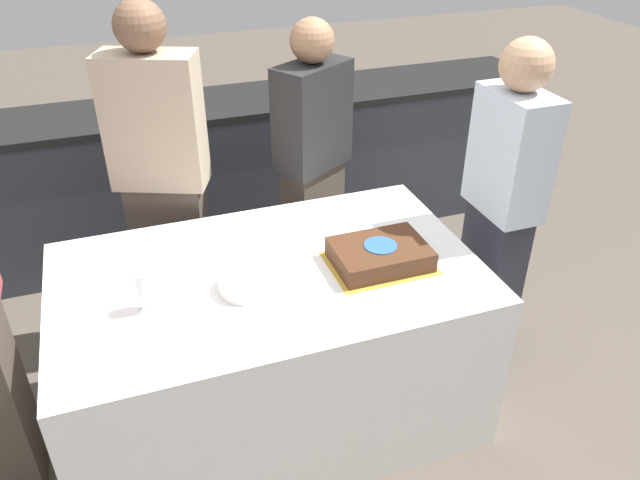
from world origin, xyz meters
The scene contains 10 objects.
ground_plane centered at (0.00, 0.00, 0.00)m, with size 14.00×14.00×0.00m, color brown.
back_counter centered at (0.00, 1.58, 0.46)m, with size 4.40×0.58×0.92m.
dining_table centered at (0.00, 0.00, 0.38)m, with size 1.67×1.01×0.76m.
cake centered at (0.44, -0.10, 0.81)m, with size 0.41×0.31×0.09m.
plate_stack centered at (-0.11, -0.09, 0.79)m, with size 0.21×0.21×0.05m.
wine_glass centered at (-0.47, -0.09, 0.87)m, with size 0.07×0.07×0.16m.
side_plate_near_cake centered at (0.34, 0.18, 0.77)m, with size 0.18×0.18×0.00m.
person_cutting_cake centered at (0.44, 0.73, 0.80)m, with size 0.43×0.37×1.55m.
person_seated_right centered at (1.06, 0.00, 0.83)m, with size 0.21×0.35×1.58m.
person_standing_back centered at (-0.30, 0.73, 0.87)m, with size 0.46×0.34×1.68m.
Camera 1 is at (-0.48, -1.97, 2.17)m, focal length 35.00 mm.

